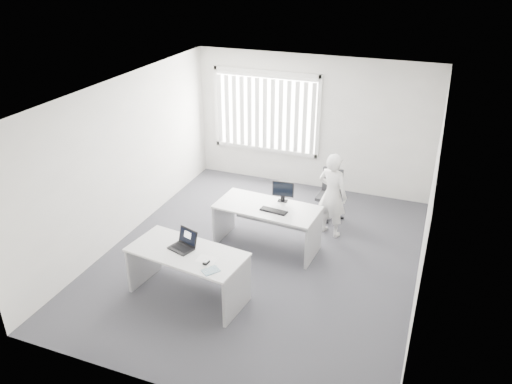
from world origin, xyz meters
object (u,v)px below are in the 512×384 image
at_px(person, 332,195).
at_px(desk_far, 267,218).
at_px(monitor, 283,191).
at_px(office_chair, 329,202).
at_px(laptop, 180,241).
at_px(desk_near, 188,264).

bearing_deg(person, desk_far, 62.12).
bearing_deg(person, monitor, 56.71).
xyz_separation_m(office_chair, laptop, (-1.44, -3.14, 0.62)).
relative_size(desk_near, office_chair, 1.91).
height_order(desk_far, monitor, monitor).
height_order(office_chair, person, person).
distance_m(desk_near, person, 2.95).
height_order(office_chair, laptop, laptop).
distance_m(person, monitor, 0.94).
distance_m(desk_far, laptop, 1.84).
bearing_deg(office_chair, person, -68.58).
xyz_separation_m(person, monitor, (-0.73, -0.55, 0.19)).
xyz_separation_m(desk_near, person, (1.53, 2.51, 0.22)).
relative_size(desk_far, laptop, 5.18).
distance_m(desk_near, monitor, 2.15).
height_order(person, monitor, person).
xyz_separation_m(office_chair, monitor, (-0.55, -1.20, 0.68)).
xyz_separation_m(person, laptop, (-1.63, -2.49, 0.13)).
distance_m(office_chair, monitor, 1.48).
height_order(person, laptop, person).
bearing_deg(person, laptop, 76.40).
xyz_separation_m(office_chair, person, (0.18, -0.65, 0.48)).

